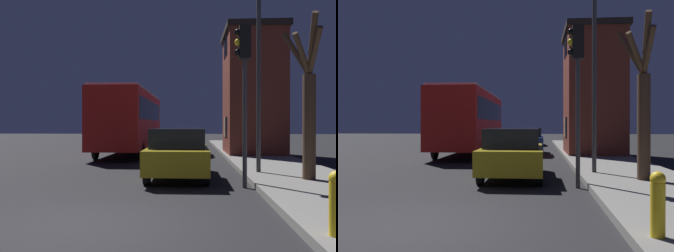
{
  "view_description": "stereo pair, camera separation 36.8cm",
  "coord_description": "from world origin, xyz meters",
  "views": [
    {
      "loc": [
        1.69,
        -6.18,
        1.72
      ],
      "look_at": [
        0.66,
        9.89,
        1.64
      ],
      "focal_mm": 40.0,
      "sensor_mm": 36.0,
      "label": 1
    },
    {
      "loc": [
        2.06,
        -6.15,
        1.72
      ],
      "look_at": [
        0.66,
        9.89,
        1.64
      ],
      "focal_mm": 40.0,
      "sensor_mm": 36.0,
      "label": 2
    }
  ],
  "objects": [
    {
      "name": "bare_tree",
      "position": [
        4.95,
        4.5,
        2.22
      ],
      "size": [
        0.89,
        1.58,
        4.46
      ],
      "color": "#473323",
      "rests_on": "sidewalk"
    },
    {
      "name": "car_near_lane",
      "position": [
        1.25,
        5.7,
        0.81
      ],
      "size": [
        1.84,
        4.47,
        1.58
      ],
      "color": "olive",
      "rests_on": "ground"
    },
    {
      "name": "streetlamp",
      "position": [
        3.37,
        6.12,
        5.4
      ],
      "size": [
        1.24,
        0.54,
        6.99
      ],
      "color": "#38383A",
      "rests_on": "sidewalk"
    },
    {
      "name": "fire_hydrant",
      "position": [
        3.69,
        -0.87,
        0.64
      ],
      "size": [
        0.21,
        0.21,
        0.91
      ],
      "color": "gold",
      "rests_on": "sidewalk"
    },
    {
      "name": "traffic_light",
      "position": [
        3.08,
        3.99,
        3.14
      ],
      "size": [
        0.43,
        0.24,
        4.38
      ],
      "color": "#38383A",
      "rests_on": "ground"
    },
    {
      "name": "brick_building",
      "position": [
        4.99,
        14.47,
        3.53
      ],
      "size": [
        3.14,
        4.58,
        6.69
      ],
      "color": "brown",
      "rests_on": "sidewalk"
    },
    {
      "name": "bus",
      "position": [
        -1.88,
        15.41,
        2.12
      ],
      "size": [
        2.48,
        11.09,
        3.57
      ],
      "color": "red",
      "rests_on": "ground"
    },
    {
      "name": "car_mid_lane",
      "position": [
        1.43,
        15.18,
        0.8
      ],
      "size": [
        1.75,
        4.48,
        1.51
      ],
      "color": "navy",
      "rests_on": "ground"
    },
    {
      "name": "car_far_lane",
      "position": [
        1.36,
        24.67,
        0.77
      ],
      "size": [
        1.74,
        4.12,
        1.45
      ],
      "color": "#B21E19",
      "rests_on": "ground"
    },
    {
      "name": "ground_plane",
      "position": [
        0.0,
        0.0,
        0.0
      ],
      "size": [
        120.0,
        120.0,
        0.0
      ],
      "primitive_type": "plane",
      "color": "black"
    }
  ]
}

